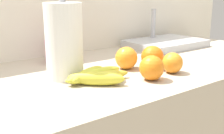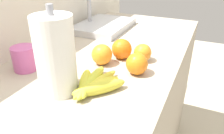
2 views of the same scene
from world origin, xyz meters
name	(u,v)px [view 2 (image 2 of 2)]	position (x,y,z in m)	size (l,w,h in m)	color
wall_back	(37,88)	(0.00, 0.35, 0.65)	(2.02, 0.06, 1.30)	silver
banana_bunch	(94,84)	(-0.19, -0.10, 0.89)	(0.22, 0.18, 0.04)	yellow
orange_center	(143,53)	(0.08, -0.17, 0.91)	(0.07, 0.07, 0.07)	orange
orange_back_left	(102,55)	(-0.02, -0.04, 0.91)	(0.08, 0.08, 0.08)	orange
orange_back_right	(137,64)	(-0.04, -0.19, 0.91)	(0.08, 0.08, 0.08)	orange
orange_far_right	(122,49)	(0.07, -0.09, 0.91)	(0.08, 0.08, 0.08)	orange
paper_towel_roll	(56,56)	(-0.24, 0.00, 0.99)	(0.12, 0.12, 0.27)	white
sink_basin	(104,25)	(0.41, 0.17, 0.89)	(0.37, 0.27, 0.18)	#B7BABF
mug	(24,58)	(-0.18, 0.20, 0.92)	(0.09, 0.09, 0.09)	#BF5699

